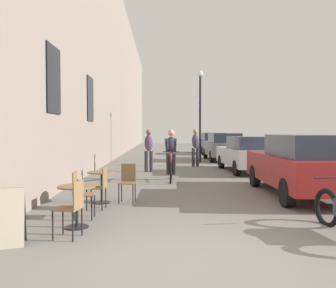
{
  "coord_description": "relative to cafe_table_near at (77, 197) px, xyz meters",
  "views": [
    {
      "loc": [
        -0.49,
        -4.31,
        1.65
      ],
      "look_at": [
        -0.14,
        11.46,
        1.08
      ],
      "focal_mm": 37.49,
      "sensor_mm": 36.0,
      "label": 1
    }
  ],
  "objects": [
    {
      "name": "ground_plane",
      "position": [
        1.92,
        -1.67,
        -0.52
      ],
      "size": [
        88.0,
        88.0,
        0.0
      ],
      "primitive_type": "plane",
      "color": "slate"
    },
    {
      "name": "building_facade_left",
      "position": [
        -1.53,
        12.32,
        5.1
      ],
      "size": [
        0.54,
        68.0,
        11.24
      ],
      "color": "gray",
      "rests_on": "ground_plane"
    },
    {
      "name": "cafe_table_near",
      "position": [
        0.0,
        0.0,
        0.0
      ],
      "size": [
        0.64,
        0.64,
        0.72
      ],
      "color": "black",
      "rests_on": "ground_plane"
    },
    {
      "name": "cafe_chair_near_toward_street",
      "position": [
        0.07,
        -0.6,
        -0.0
      ],
      "size": [
        0.45,
        0.45,
        0.89
      ],
      "color": "black",
      "rests_on": "ground_plane"
    },
    {
      "name": "cafe_chair_near_toward_wall",
      "position": [
        -0.08,
        0.62,
        -0.0
      ],
      "size": [
        0.39,
        0.39,
        0.89
      ],
      "color": "black",
      "rests_on": "ground_plane"
    },
    {
      "name": "cafe_table_mid",
      "position": [
        0.08,
        2.08,
        0.0
      ],
      "size": [
        0.64,
        0.64,
        0.72
      ],
      "color": "black",
      "rests_on": "ground_plane"
    },
    {
      "name": "cafe_chair_mid_toward_street",
      "position": [
        0.67,
        2.16,
        -0.0
      ],
      "size": [
        0.41,
        0.41,
        0.89
      ],
      "color": "black",
      "rests_on": "ground_plane"
    },
    {
      "name": "cafe_chair_mid_toward_wall",
      "position": [
        0.15,
        1.41,
        -0.0
      ],
      "size": [
        0.41,
        0.41,
        0.89
      ],
      "color": "black",
      "rests_on": "ground_plane"
    },
    {
      "name": "sandwich_board_sign",
      "position": [
        -0.81,
        -0.94,
        -0.11
      ],
      "size": [
        0.63,
        0.5,
        0.84
      ],
      "color": "black",
      "rests_on": "ground_plane"
    },
    {
      "name": "cyclist_on_bicycle",
      "position": [
        1.79,
        5.74,
        0.29
      ],
      "size": [
        0.52,
        1.76,
        1.74
      ],
      "color": "black",
      "rests_on": "ground_plane"
    },
    {
      "name": "pedestrian_near",
      "position": [
        0.96,
        8.3,
        0.45
      ],
      "size": [
        0.36,
        0.27,
        1.73
      ],
      "color": "#26262D",
      "rests_on": "ground_plane"
    },
    {
      "name": "pedestrian_mid",
      "position": [
        3.09,
        10.48,
        0.47
      ],
      "size": [
        0.34,
        0.24,
        1.75
      ],
      "color": "#26262D",
      "rests_on": "ground_plane"
    },
    {
      "name": "street_lamp",
      "position": [
        3.58,
        12.84,
        2.59
      ],
      "size": [
        0.32,
        0.32,
        4.9
      ],
      "color": "black",
      "rests_on": "ground_plane"
    },
    {
      "name": "parked_car_nearest",
      "position": [
        5.06,
        2.84,
        0.29
      ],
      "size": [
        1.96,
        4.45,
        1.57
      ],
      "color": "maroon",
      "rests_on": "ground_plane"
    },
    {
      "name": "parked_car_second",
      "position": [
        4.98,
        8.15,
        0.23
      ],
      "size": [
        1.85,
        4.13,
        1.45
      ],
      "color": "#B7B7BC",
      "rests_on": "ground_plane"
    },
    {
      "name": "parked_car_third",
      "position": [
        5.01,
        13.85,
        0.28
      ],
      "size": [
        1.88,
        4.38,
        1.55
      ],
      "color": "#595960",
      "rests_on": "ground_plane"
    },
    {
      "name": "parked_car_fourth",
      "position": [
        5.26,
        20.0,
        0.29
      ],
      "size": [
        1.9,
        4.4,
        1.56
      ],
      "color": "#384C84",
      "rests_on": "ground_plane"
    }
  ]
}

